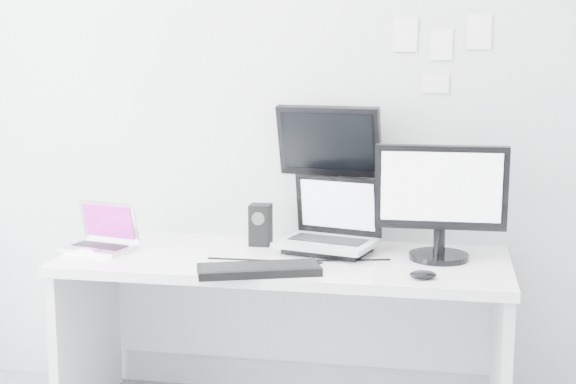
{
  "coord_description": "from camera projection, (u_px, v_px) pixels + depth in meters",
  "views": [
    {
      "loc": [
        0.63,
        -1.96,
        1.55
      ],
      "look_at": [
        0.02,
        1.23,
        1.0
      ],
      "focal_mm": 51.76,
      "sensor_mm": 36.0,
      "label": 1
    }
  ],
  "objects": [
    {
      "name": "mouse",
      "position": [
        423.0,
        275.0,
        3.02
      ],
      "size": [
        0.11,
        0.08,
        0.03
      ],
      "primitive_type": "ellipsoid",
      "rotation": [
        0.0,
        0.0,
        0.15
      ],
      "color": "black",
      "rests_on": "desk"
    },
    {
      "name": "rear_monitor",
      "position": [
        330.0,
        172.0,
        3.58
      ],
      "size": [
        0.47,
        0.23,
        0.61
      ],
      "primitive_type": "cube",
      "rotation": [
        0.0,
        0.0,
        -0.16
      ],
      "color": "black",
      "rests_on": "desk"
    },
    {
      "name": "speaker",
      "position": [
        261.0,
        225.0,
        3.55
      ],
      "size": [
        0.11,
        0.11,
        0.18
      ],
      "primitive_type": "cube",
      "rotation": [
        0.0,
        0.0,
        0.32
      ],
      "color": "black",
      "rests_on": "desk"
    },
    {
      "name": "keyboard",
      "position": [
        259.0,
        270.0,
        3.1
      ],
      "size": [
        0.49,
        0.31,
        0.03
      ],
      "primitive_type": "cube",
      "rotation": [
        0.0,
        0.0,
        0.34
      ],
      "color": "black",
      "rests_on": "desk"
    },
    {
      "name": "samsung_monitor",
      "position": [
        441.0,
        201.0,
        3.28
      ],
      "size": [
        0.52,
        0.25,
        0.48
      ],
      "primitive_type": "cube",
      "rotation": [
        0.0,
        0.0,
        0.02
      ],
      "color": "black",
      "rests_on": "desk"
    },
    {
      "name": "wall_note_3",
      "position": [
        436.0,
        83.0,
        3.47
      ],
      "size": [
        0.11,
        0.0,
        0.08
      ],
      "primitive_type": "cube",
      "color": "white",
      "rests_on": "back_wall"
    },
    {
      "name": "macbook",
      "position": [
        98.0,
        226.0,
        3.45
      ],
      "size": [
        0.32,
        0.27,
        0.21
      ],
      "primitive_type": "cube",
      "rotation": [
        0.0,
        0.0,
        -0.24
      ],
      "color": "silver",
      "rests_on": "desk"
    },
    {
      "name": "dell_laptop",
      "position": [
        327.0,
        216.0,
        3.39
      ],
      "size": [
        0.44,
        0.38,
        0.32
      ],
      "primitive_type": "cube",
      "rotation": [
        0.0,
        0.0,
        -0.25
      ],
      "color": "#B2B5B9",
      "rests_on": "desk"
    },
    {
      "name": "wall_note_0",
      "position": [
        405.0,
        35.0,
        3.46
      ],
      "size": [
        0.1,
        0.0,
        0.14
      ],
      "primitive_type": "cube",
      "color": "white",
      "rests_on": "back_wall"
    },
    {
      "name": "wall_note_1",
      "position": [
        442.0,
        44.0,
        3.44
      ],
      "size": [
        0.09,
        0.0,
        0.13
      ],
      "primitive_type": "cube",
      "color": "white",
      "rests_on": "back_wall"
    },
    {
      "name": "back_wall",
      "position": [
        300.0,
        98.0,
        3.6
      ],
      "size": [
        3.6,
        0.0,
        3.6
      ],
      "primitive_type": "plane",
      "rotation": [
        1.57,
        0.0,
        0.0
      ],
      "color": "silver",
      "rests_on": "ground"
    },
    {
      "name": "wall_note_2",
      "position": [
        479.0,
        32.0,
        3.4
      ],
      "size": [
        0.1,
        0.0,
        0.14
      ],
      "primitive_type": "cube",
      "color": "white",
      "rests_on": "back_wall"
    },
    {
      "name": "desk",
      "position": [
        284.0,
        343.0,
        3.42
      ],
      "size": [
        1.8,
        0.7,
        0.73
      ],
      "primitive_type": "cube",
      "color": "white",
      "rests_on": "ground"
    }
  ]
}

